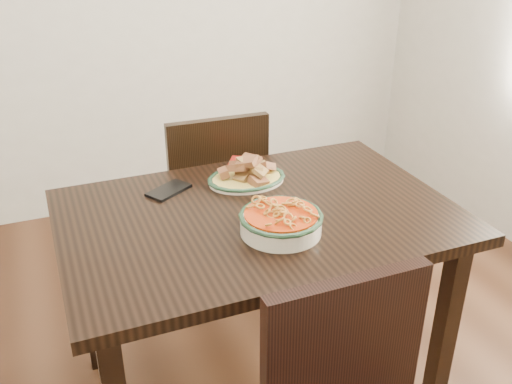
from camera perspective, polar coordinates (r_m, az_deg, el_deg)
name	(u,v)px	position (r m, az deg, el deg)	size (l,w,h in m)	color
dining_table	(258,236)	(1.89, 0.23, -4.39)	(1.26, 0.84, 0.75)	black
chair_far	(213,196)	(2.51, -4.31, -0.39)	(0.43, 0.43, 0.89)	black
fish_plate	(247,171)	(2.03, -0.96, 2.16)	(0.28, 0.22, 0.11)	#F4E9CE
noodle_bowl	(281,219)	(1.71, 2.51, -2.76)	(0.26, 0.26, 0.08)	#EDE5C8
smartphone	(169,190)	(2.00, -8.72, 0.18)	(0.15, 0.08, 0.01)	black
napkin	(245,163)	(2.19, -1.10, 2.95)	(0.12, 0.10, 0.01)	maroon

